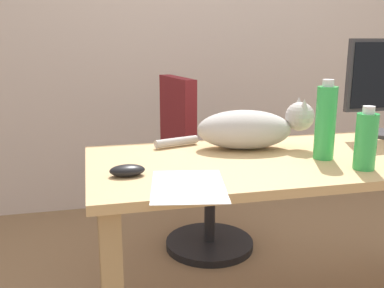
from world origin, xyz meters
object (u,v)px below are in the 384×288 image
at_px(cat, 250,128).
at_px(water_bottle, 366,140).
at_px(computer_mouse, 127,170).
at_px(office_chair, 202,177).
at_px(spray_bottle, 325,122).

xyz_separation_m(cat, water_bottle, (0.26, -0.34, 0.01)).
relative_size(computer_mouse, water_bottle, 0.53).
bearing_deg(cat, office_chair, 93.06).
relative_size(computer_mouse, spray_bottle, 0.39).
bearing_deg(spray_bottle, water_bottle, -67.18).
height_order(cat, computer_mouse, cat).
xyz_separation_m(office_chair, spray_bottle, (0.23, -0.80, 0.43)).
bearing_deg(water_bottle, computer_mouse, 172.19).
bearing_deg(cat, computer_mouse, -153.98).
height_order(office_chair, cat, office_chair).
bearing_deg(spray_bottle, cat, 135.72).
relative_size(office_chair, water_bottle, 4.59).
bearing_deg(office_chair, spray_bottle, -73.72).
bearing_deg(water_bottle, cat, 127.48).
distance_m(cat, computer_mouse, 0.55).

